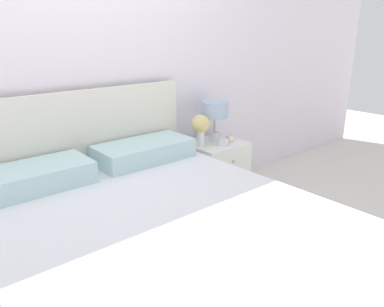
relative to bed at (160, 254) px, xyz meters
The scene contains 8 objects.
ground_plane 1.07m from the bed, 90.00° to the left, with size 12.00×12.00×0.00m, color silver.
wall_back 1.48m from the bed, 90.00° to the left, with size 8.00×0.06×2.60m.
bed is the anchor object (origin of this frame).
nightstand 1.42m from the bed, 33.89° to the left, with size 0.49×0.45×0.55m.
table_lamp 1.57m from the bed, 35.03° to the left, with size 0.24×0.24×0.35m.
flower_vase 1.34m from the bed, 38.35° to the left, with size 0.15×0.15×0.27m.
teacup 1.37m from the bed, 30.37° to the left, with size 0.13×0.13×0.06m.
alarm_clock 1.50m from the bed, 29.39° to the left, with size 0.07×0.04×0.06m.
Camera 1 is at (-1.03, -2.53, 1.50)m, focal length 35.00 mm.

